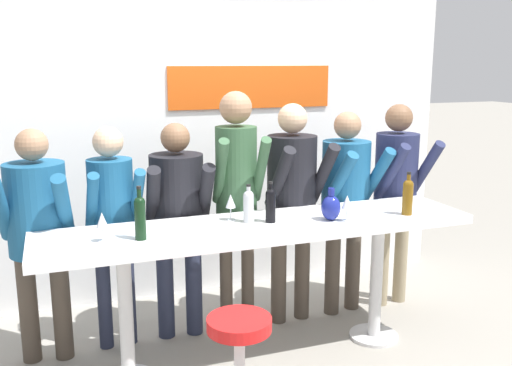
# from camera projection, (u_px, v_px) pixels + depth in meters

# --- Properties ---
(ground_plane) EXTENTS (40.00, 40.00, 0.00)m
(ground_plane) POSITION_uv_depth(u_px,v_px,m) (261.00, 358.00, 3.95)
(ground_plane) COLOR gray
(back_wall) EXTENTS (4.50, 0.12, 2.64)m
(back_wall) POSITION_uv_depth(u_px,v_px,m) (207.00, 143.00, 4.93)
(back_wall) COLOR white
(back_wall) RESTS_ON ground_plane
(tasting_table) EXTENTS (2.90, 0.64, 0.97)m
(tasting_table) POSITION_uv_depth(u_px,v_px,m) (261.00, 241.00, 3.77)
(tasting_table) COLOR white
(tasting_table) RESTS_ON ground_plane
(bar_stool) EXTENTS (0.37, 0.37, 0.68)m
(bar_stool) POSITION_uv_depth(u_px,v_px,m) (239.00, 358.00, 3.06)
(bar_stool) COLOR silver
(bar_stool) RESTS_ON ground_plane
(person_far_left) EXTENTS (0.51, 0.58, 1.59)m
(person_far_left) POSITION_uv_depth(u_px,v_px,m) (38.00, 223.00, 3.73)
(person_far_left) COLOR #473D33
(person_far_left) RESTS_ON ground_plane
(person_left) EXTENTS (0.39, 0.50, 1.59)m
(person_left) POSITION_uv_depth(u_px,v_px,m) (112.00, 213.00, 3.92)
(person_left) COLOR #23283D
(person_left) RESTS_ON ground_plane
(person_center_left) EXTENTS (0.48, 0.56, 1.59)m
(person_center_left) POSITION_uv_depth(u_px,v_px,m) (178.00, 209.00, 4.08)
(person_center_left) COLOR #23283D
(person_center_left) RESTS_ON ground_plane
(person_center) EXTENTS (0.40, 0.55, 1.81)m
(person_center) POSITION_uv_depth(u_px,v_px,m) (237.00, 182.00, 4.16)
(person_center) COLOR #473D33
(person_center) RESTS_ON ground_plane
(person_center_right) EXTENTS (0.47, 0.56, 1.71)m
(person_center_right) POSITION_uv_depth(u_px,v_px,m) (292.00, 190.00, 4.32)
(person_center_right) COLOR #473D33
(person_center_right) RESTS_ON ground_plane
(person_right) EXTENTS (0.50, 0.59, 1.63)m
(person_right) POSITION_uv_depth(u_px,v_px,m) (346.00, 192.00, 4.49)
(person_right) COLOR #473D33
(person_right) RESTS_ON ground_plane
(person_far_right) EXTENTS (0.43, 0.54, 1.68)m
(person_far_right) POSITION_uv_depth(u_px,v_px,m) (396.00, 183.00, 4.63)
(person_far_right) COLOR gray
(person_far_right) RESTS_ON ground_plane
(wine_bottle_0) EXTENTS (0.07, 0.07, 0.33)m
(wine_bottle_0) POSITION_uv_depth(u_px,v_px,m) (140.00, 216.00, 3.37)
(wine_bottle_0) COLOR black
(wine_bottle_0) RESTS_ON tasting_table
(wine_bottle_1) EXTENTS (0.07, 0.07, 0.26)m
(wine_bottle_1) POSITION_uv_depth(u_px,v_px,m) (249.00, 205.00, 3.74)
(wine_bottle_1) COLOR #B7BCC1
(wine_bottle_1) RESTS_ON tasting_table
(wine_bottle_2) EXTENTS (0.07, 0.07, 0.30)m
(wine_bottle_2) POSITION_uv_depth(u_px,v_px,m) (408.00, 195.00, 3.92)
(wine_bottle_2) COLOR brown
(wine_bottle_2) RESTS_ON tasting_table
(wine_bottle_3) EXTENTS (0.07, 0.07, 0.27)m
(wine_bottle_3) POSITION_uv_depth(u_px,v_px,m) (270.00, 203.00, 3.75)
(wine_bottle_3) COLOR black
(wine_bottle_3) RESTS_ON tasting_table
(wine_glass_0) EXTENTS (0.07, 0.07, 0.18)m
(wine_glass_0) POSITION_uv_depth(u_px,v_px,m) (102.00, 221.00, 3.34)
(wine_glass_0) COLOR silver
(wine_glass_0) RESTS_ON tasting_table
(wine_glass_1) EXTENTS (0.07, 0.07, 0.18)m
(wine_glass_1) POSITION_uv_depth(u_px,v_px,m) (231.00, 202.00, 3.79)
(wine_glass_1) COLOR silver
(wine_glass_1) RESTS_ON tasting_table
(wine_glass_2) EXTENTS (0.07, 0.07, 0.18)m
(wine_glass_2) POSITION_uv_depth(u_px,v_px,m) (347.00, 203.00, 3.77)
(wine_glass_2) COLOR silver
(wine_glass_2) RESTS_ON tasting_table
(decorative_vase) EXTENTS (0.13, 0.13, 0.22)m
(decorative_vase) POSITION_uv_depth(u_px,v_px,m) (331.00, 207.00, 3.80)
(decorative_vase) COLOR navy
(decorative_vase) RESTS_ON tasting_table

